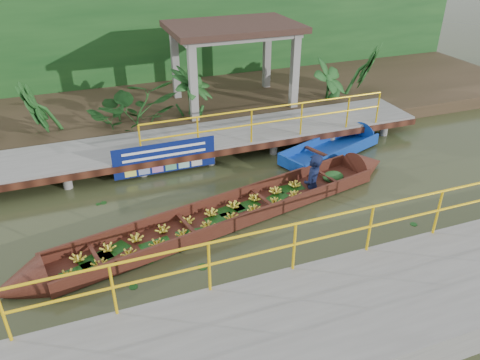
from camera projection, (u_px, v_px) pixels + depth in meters
name	position (u px, v px, depth m)	size (l,w,h in m)	color
ground	(205.00, 219.00, 11.22)	(80.00, 80.00, 0.00)	#2A3219
land_strip	(146.00, 107.00, 17.23)	(30.00, 8.00, 0.45)	#312718
far_dock	(172.00, 144.00, 13.79)	(16.00, 2.06, 1.66)	slate
near_dock	(332.00, 323.00, 7.95)	(18.00, 2.40, 1.73)	slate
pavilion	(233.00, 35.00, 15.89)	(4.40, 3.00, 3.00)	slate
foliage_backdrop	(130.00, 43.00, 18.40)	(30.00, 0.80, 4.00)	#143F17
vendor_boat	(239.00, 206.00, 11.24)	(10.40, 3.15, 2.29)	#36140E
moored_blue_boat	(349.00, 142.00, 14.66)	(4.07, 2.30, 0.95)	#0E379B
blue_banner	(165.00, 157.00, 12.85)	(2.84, 0.04, 0.89)	navy
tropical_plants	(186.00, 95.00, 15.21)	(14.33, 1.33, 1.66)	#143F17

